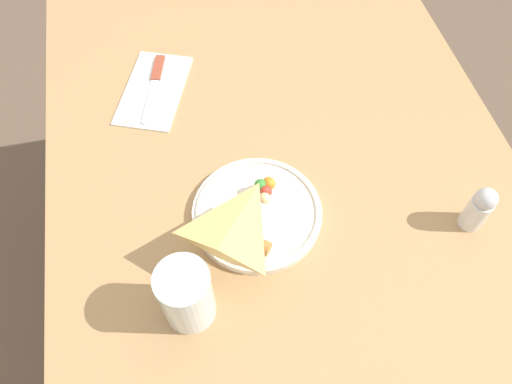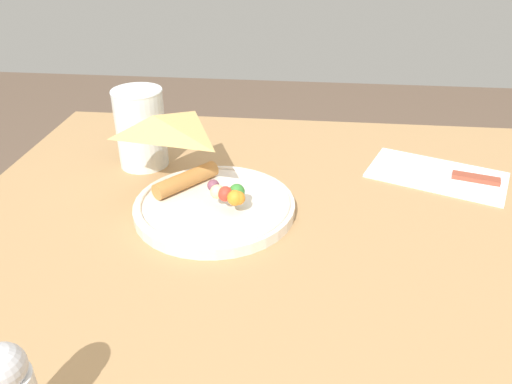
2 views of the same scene
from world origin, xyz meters
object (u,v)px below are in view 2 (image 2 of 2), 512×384
at_px(dining_table, 329,307).
at_px(milk_glass, 141,132).
at_px(plate_pizza, 214,203).
at_px(napkin_folded, 437,175).
at_px(butter_knife, 443,173).

xyz_separation_m(dining_table, milk_glass, (0.31, -0.21, 0.16)).
distance_m(dining_table, plate_pizza, 0.21).
bearing_deg(napkin_folded, plate_pizza, 23.37).
height_order(dining_table, napkin_folded, napkin_folded).
relative_size(milk_glass, butter_knife, 0.69).
bearing_deg(plate_pizza, dining_table, 156.71).
bearing_deg(butter_knife, napkin_folded, -0.00).
xyz_separation_m(plate_pizza, napkin_folded, (-0.34, -0.15, -0.01)).
xyz_separation_m(napkin_folded, butter_knife, (-0.01, 0.00, 0.00)).
bearing_deg(napkin_folded, dining_table, 52.02).
bearing_deg(milk_glass, butter_knife, -179.51).
relative_size(plate_pizza, milk_glass, 1.76).
bearing_deg(butter_knife, milk_glass, 16.34).
bearing_deg(butter_knife, dining_table, 66.09).
height_order(napkin_folded, butter_knife, butter_knife).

